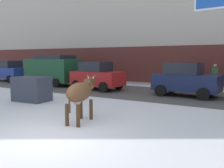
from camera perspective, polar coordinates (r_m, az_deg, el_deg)
ground_plane at (r=6.96m, az=-15.37°, el=-11.94°), size 120.00×120.00×0.00m
road_strip at (r=14.49m, az=11.07°, el=-2.32°), size 60.00×5.60×0.01m
building_facade at (r=21.63m, az=18.18°, el=17.57°), size 44.00×6.10×13.00m
cow_brown at (r=8.04m, az=-7.51°, el=-2.04°), size 0.87×1.94×1.54m
car_blue_hatchback at (r=23.67m, az=-22.88°, el=2.86°), size 3.61×2.12×1.86m
car_darkgreen_van at (r=19.44m, az=-13.92°, el=3.45°), size 4.72×2.38×2.32m
car_red_hatchback at (r=16.13m, az=-3.56°, el=1.95°), size 3.61×2.12×1.86m
car_navy_hatchback at (r=13.97m, az=17.05°, el=1.01°), size 3.61×2.12×1.86m
pedestrian_near_billboard at (r=16.98m, az=23.13°, el=1.51°), size 0.36×0.24×1.73m
dumpster at (r=12.54m, az=-18.45°, el=-1.12°), size 1.79×1.25×1.20m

